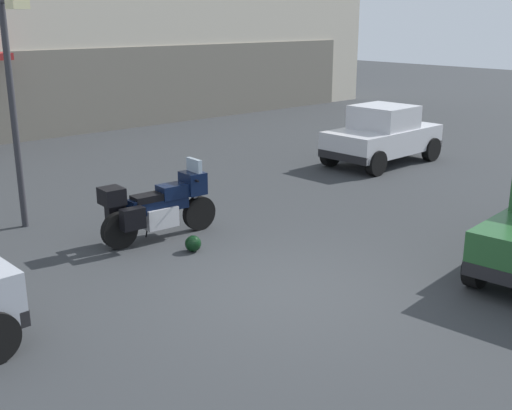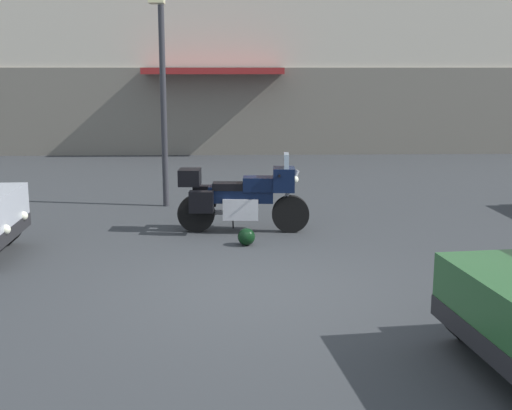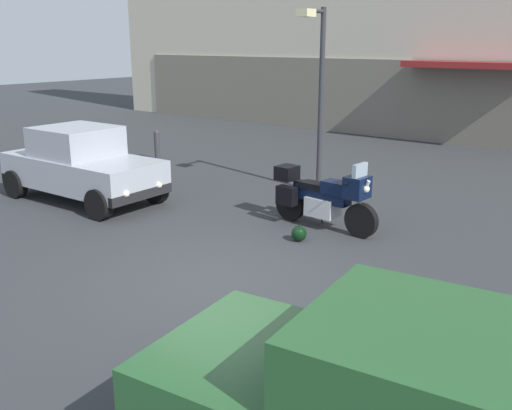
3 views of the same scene
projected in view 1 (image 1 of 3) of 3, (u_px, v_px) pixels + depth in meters
The scene contains 5 objects.
ground_plane at pixel (286, 291), 9.20m from camera, with size 80.00×80.00×0.00m, color #2D3033.
motorcycle at pixel (158, 206), 11.18m from camera, with size 2.26×0.78×1.36m.
helmet at pixel (193, 244), 10.71m from camera, with size 0.28×0.28×0.28m, color black.
car_compact_side at pixel (383, 135), 16.98m from camera, with size 3.51×1.79×1.56m.
streetlamp_curbside at pixel (14, 90), 11.19m from camera, with size 0.28×0.94×4.16m.
Camera 1 is at (-5.93, -6.05, 3.82)m, focal length 44.58 mm.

